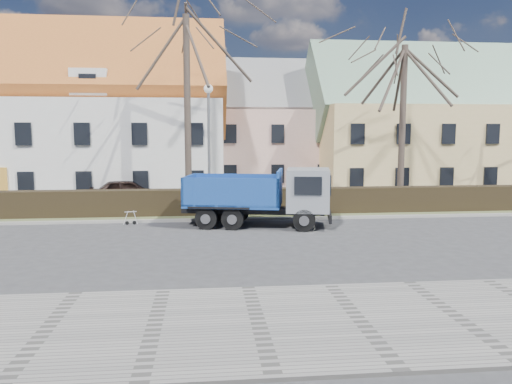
{
  "coord_description": "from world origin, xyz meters",
  "views": [
    {
      "loc": [
        -1.11,
        -18.82,
        4.14
      ],
      "look_at": [
        1.09,
        2.58,
        1.6
      ],
      "focal_mm": 35.0,
      "sensor_mm": 36.0,
      "label": 1
    }
  ],
  "objects": [
    {
      "name": "tree_2",
      "position": [
        10.0,
        8.5,
        5.5
      ],
      "size": [
        8.0,
        8.0,
        11.0
      ],
      "primitive_type": null,
      "color": "#3B3029",
      "rests_on": "ground"
    },
    {
      "name": "streetlight",
      "position": [
        -0.88,
        7.0,
        3.35
      ],
      "size": [
        0.52,
        0.52,
        6.7
      ],
      "primitive_type": null,
      "color": "gray",
      "rests_on": "ground"
    },
    {
      "name": "hedge",
      "position": [
        0.0,
        6.0,
        0.65
      ],
      "size": [
        60.0,
        0.9,
        1.3
      ],
      "primitive_type": "cube",
      "color": "black",
      "rests_on": "ground"
    },
    {
      "name": "cart_frame",
      "position": [
        -4.71,
        3.98,
        0.34
      ],
      "size": [
        0.82,
        0.56,
        0.69
      ],
      "primitive_type": null,
      "rotation": [
        0.0,
        0.0,
        0.18
      ],
      "color": "silver",
      "rests_on": "ground"
    },
    {
      "name": "sidewalk_near",
      "position": [
        0.0,
        -8.5,
        0.04
      ],
      "size": [
        80.0,
        5.0,
        0.08
      ],
      "primitive_type": "cube",
      "color": "gray",
      "rests_on": "ground"
    },
    {
      "name": "building_yellow",
      "position": [
        16.0,
        17.0,
        4.25
      ],
      "size": [
        18.8,
        10.8,
        8.5
      ],
      "primitive_type": null,
      "color": "#D7B976",
      "rests_on": "ground"
    },
    {
      "name": "ground",
      "position": [
        0.0,
        0.0,
        0.0
      ],
      "size": [
        120.0,
        120.0,
        0.0
      ],
      "primitive_type": "plane",
      "color": "#353537"
    },
    {
      "name": "curb_far",
      "position": [
        0.0,
        4.6,
        0.06
      ],
      "size": [
        80.0,
        0.3,
        0.12
      ],
      "primitive_type": "cube",
      "color": "gray",
      "rests_on": "ground"
    },
    {
      "name": "building_pink",
      "position": [
        4.0,
        20.0,
        4.0
      ],
      "size": [
        10.8,
        8.8,
        8.0
      ],
      "primitive_type": null,
      "color": "#CEA191",
      "rests_on": "ground"
    },
    {
      "name": "tree_1",
      "position": [
        -2.0,
        8.5,
        6.33
      ],
      "size": [
        9.2,
        9.2,
        12.65
      ],
      "primitive_type": null,
      "color": "#3B3029",
      "rests_on": "ground"
    },
    {
      "name": "parked_car_a",
      "position": [
        -5.62,
        10.91,
        0.74
      ],
      "size": [
        4.56,
        2.46,
        1.47
      ],
      "primitive_type": "imported",
      "rotation": [
        0.0,
        0.0,
        1.74
      ],
      "color": "black",
      "rests_on": "ground"
    },
    {
      "name": "dump_truck",
      "position": [
        1.01,
        3.12,
        1.34
      ],
      "size": [
        7.08,
        3.85,
        2.68
      ],
      "primitive_type": null,
      "rotation": [
        0.0,
        0.0,
        -0.21
      ],
      "color": "navy",
      "rests_on": "ground"
    },
    {
      "name": "building_white",
      "position": [
        -13.0,
        16.0,
        4.75
      ],
      "size": [
        26.8,
        10.8,
        9.5
      ],
      "primitive_type": null,
      "color": "silver",
      "rests_on": "ground"
    },
    {
      "name": "grass_strip",
      "position": [
        0.0,
        6.2,
        0.05
      ],
      "size": [
        80.0,
        3.0,
        0.1
      ],
      "primitive_type": "cube",
      "color": "#505A32",
      "rests_on": "ground"
    }
  ]
}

